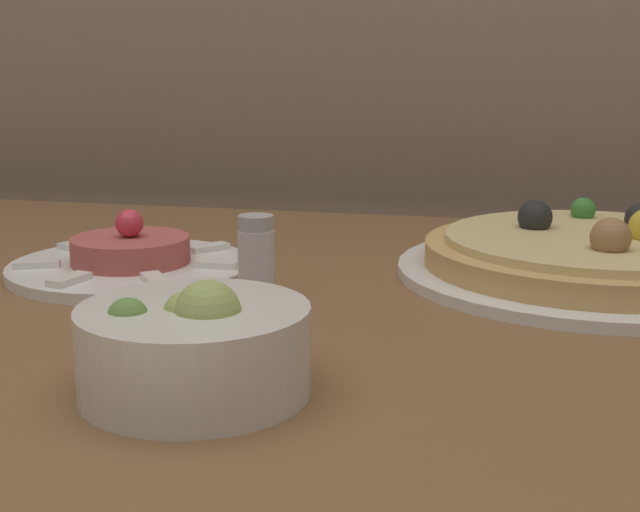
% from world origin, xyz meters
% --- Properties ---
extents(dining_table, '(1.38, 0.80, 0.72)m').
position_xyz_m(dining_table, '(0.00, 0.40, 0.63)').
color(dining_table, brown).
rests_on(dining_table, ground_plane).
extents(pizza_plate, '(0.36, 0.36, 0.07)m').
position_xyz_m(pizza_plate, '(0.28, 0.52, 0.74)').
color(pizza_plate, white).
rests_on(pizza_plate, dining_table).
extents(tartare_plate, '(0.22, 0.22, 0.06)m').
position_xyz_m(tartare_plate, '(-0.13, 0.44, 0.73)').
color(tartare_plate, white).
rests_on(tartare_plate, dining_table).
extents(small_bowl, '(0.14, 0.14, 0.07)m').
position_xyz_m(small_bowl, '(0.03, 0.17, 0.75)').
color(small_bowl, silver).
rests_on(small_bowl, dining_table).
extents(salt_shaker, '(0.03, 0.03, 0.07)m').
position_xyz_m(salt_shaker, '(0.01, 0.37, 0.76)').
color(salt_shaker, silver).
rests_on(salt_shaker, dining_table).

